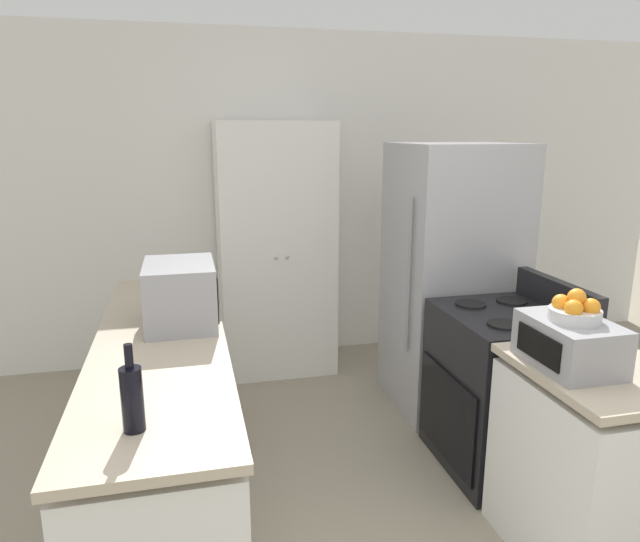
# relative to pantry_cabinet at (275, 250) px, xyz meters

# --- Properties ---
(wall_back) EXTENTS (7.00, 0.06, 2.60)m
(wall_back) POSITION_rel_pantry_cabinet_xyz_m (0.08, 0.33, 0.34)
(wall_back) COLOR white
(wall_back) RESTS_ON ground_plane
(counter_left) EXTENTS (0.60, 2.30, 0.89)m
(counter_left) POSITION_rel_pantry_cabinet_xyz_m (-0.81, -1.61, -0.52)
(counter_left) COLOR silver
(counter_left) RESTS_ON ground_plane
(counter_right) EXTENTS (0.60, 0.72, 0.89)m
(counter_right) POSITION_rel_pantry_cabinet_xyz_m (0.97, -2.40, -0.52)
(counter_right) COLOR silver
(counter_right) RESTS_ON ground_plane
(pantry_cabinet) EXTENTS (0.86, 0.58, 1.91)m
(pantry_cabinet) POSITION_rel_pantry_cabinet_xyz_m (0.00, 0.00, 0.00)
(pantry_cabinet) COLOR white
(pantry_cabinet) RESTS_ON ground_plane
(stove) EXTENTS (0.66, 0.73, 1.05)m
(stove) POSITION_rel_pantry_cabinet_xyz_m (0.99, -1.65, -0.50)
(stove) COLOR black
(stove) RESTS_ON ground_plane
(refrigerator) EXTENTS (0.77, 0.75, 1.77)m
(refrigerator) POSITION_rel_pantry_cabinet_xyz_m (1.04, -0.87, -0.07)
(refrigerator) COLOR #A3A3A8
(refrigerator) RESTS_ON ground_plane
(microwave) EXTENTS (0.35, 0.45, 0.32)m
(microwave) POSITION_rel_pantry_cabinet_xyz_m (-0.70, -1.44, 0.10)
(microwave) COLOR #939399
(microwave) RESTS_ON counter_left
(wine_bottle) EXTENTS (0.07, 0.07, 0.30)m
(wine_bottle) POSITION_rel_pantry_cabinet_xyz_m (-0.86, -2.47, 0.05)
(wine_bottle) COLOR black
(wine_bottle) RESTS_ON counter_left
(toaster_oven) EXTENTS (0.29, 0.40, 0.20)m
(toaster_oven) POSITION_rel_pantry_cabinet_xyz_m (0.84, -2.34, 0.04)
(toaster_oven) COLOR #939399
(toaster_oven) RESTS_ON counter_right
(fruit_bowl) EXTENTS (0.20, 0.20, 0.13)m
(fruit_bowl) POSITION_rel_pantry_cabinet_xyz_m (0.85, -2.35, 0.19)
(fruit_bowl) COLOR silver
(fruit_bowl) RESTS_ON toaster_oven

